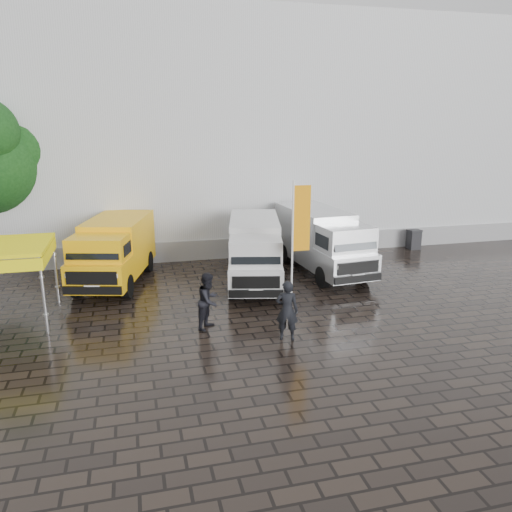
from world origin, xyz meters
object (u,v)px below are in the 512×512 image
at_px(flagpole, 297,241).
at_px(wheelie_bin, 414,239).
at_px(van_white, 255,253).
at_px(van_silver, 322,242).
at_px(person_front, 287,310).
at_px(van_yellow, 114,253).
at_px(person_tent, 209,301).

xyz_separation_m(flagpole, wheelie_bin, (9.14, 7.30, -2.13)).
relative_size(van_white, wheelie_bin, 5.81).
bearing_deg(van_silver, wheelie_bin, 18.54).
distance_m(van_white, flagpole, 3.91).
distance_m(wheelie_bin, person_front, 13.89).
xyz_separation_m(van_yellow, van_white, (5.74, -1.48, -0.00)).
bearing_deg(person_front, flagpole, -94.72).
bearing_deg(person_front, person_tent, -13.19).
relative_size(van_silver, wheelie_bin, 6.08).
xyz_separation_m(van_silver, person_front, (-3.77, -6.67, -0.42)).
height_order(person_front, person_tent, person_front).
bearing_deg(van_silver, van_yellow, 171.44).
height_order(wheelie_bin, person_front, person_front).
height_order(van_yellow, person_front, van_yellow).
xyz_separation_m(van_white, wheelie_bin, (9.79, 3.68, -0.80)).
bearing_deg(flagpole, wheelie_bin, 38.60).
distance_m(wheelie_bin, person_tent, 14.73).
xyz_separation_m(van_white, van_silver, (3.38, 0.90, 0.06)).
distance_m(van_yellow, person_front, 9.02).
distance_m(van_silver, person_tent, 7.92).
bearing_deg(van_silver, flagpole, -126.11).
distance_m(van_yellow, person_tent, 6.54).
bearing_deg(person_front, wheelie_bin, -116.16).
relative_size(van_yellow, van_silver, 0.90).
xyz_separation_m(van_white, person_front, (-0.39, -5.77, -0.36)).
relative_size(van_silver, person_tent, 3.36).
relative_size(van_yellow, wheelie_bin, 5.47).
relative_size(flagpole, person_front, 2.45).
relative_size(person_front, person_tent, 1.02).
height_order(van_white, flagpole, flagpole).
xyz_separation_m(van_silver, flagpole, (-2.74, -4.52, 1.26)).
relative_size(van_silver, person_front, 3.29).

